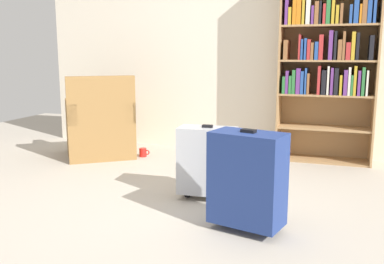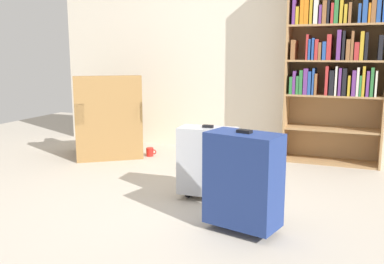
{
  "view_description": "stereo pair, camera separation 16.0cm",
  "coord_description": "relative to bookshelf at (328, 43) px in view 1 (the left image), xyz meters",
  "views": [
    {
      "loc": [
        1.12,
        -2.72,
        1.14
      ],
      "look_at": [
        0.11,
        0.29,
        0.55
      ],
      "focal_mm": 40.31,
      "sensor_mm": 36.0,
      "label": 1
    },
    {
      "loc": [
        1.27,
        -2.67,
        1.14
      ],
      "look_at": [
        0.11,
        0.29,
        0.55
      ],
      "focal_mm": 40.31,
      "sensor_mm": 36.0,
      "label": 2
    }
  ],
  "objects": [
    {
      "name": "mug",
      "position": [
        -1.88,
        -0.44,
        -1.18
      ],
      "size": [
        0.12,
        0.08,
        0.1
      ],
      "color": "red",
      "rests_on": "ground"
    },
    {
      "name": "ground_plane",
      "position": [
        -1.02,
        -1.96,
        -1.23
      ],
      "size": [
        8.22,
        8.22,
        0.0
      ],
      "primitive_type": "plane",
      "color": "#B2A899"
    },
    {
      "name": "back_wall",
      "position": [
        -1.02,
        0.23,
        0.07
      ],
      "size": [
        4.7,
        0.1,
        2.6
      ],
      "primitive_type": "cube",
      "color": "beige",
      "rests_on": "ground"
    },
    {
      "name": "suitcase_silver",
      "position": [
        -0.81,
        -1.56,
        -0.92
      ],
      "size": [
        0.46,
        0.24,
        0.59
      ],
      "color": "#B7BABF",
      "rests_on": "ground"
    },
    {
      "name": "armchair",
      "position": [
        -2.35,
        -0.55,
        -0.91
      ],
      "size": [
        0.98,
        0.98,
        0.9
      ],
      "color": "olive",
      "rests_on": "ground"
    },
    {
      "name": "bookshelf",
      "position": [
        0.0,
        0.0,
        0.0
      ],
      "size": [
        0.97,
        0.34,
        2.09
      ],
      "color": "#A87F51",
      "rests_on": "ground"
    },
    {
      "name": "suitcase_navy_blue",
      "position": [
        -0.4,
        -2.07,
        -0.88
      ],
      "size": [
        0.51,
        0.36,
        0.67
      ],
      "color": "navy",
      "rests_on": "ground"
    }
  ]
}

